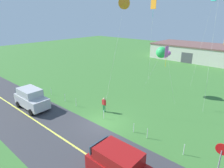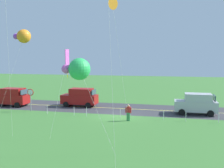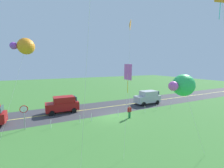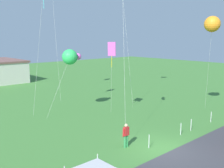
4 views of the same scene
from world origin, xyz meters
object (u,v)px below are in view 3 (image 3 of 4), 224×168
object	(u,v)px
kite_red_low	(130,25)
stop_sign	(24,113)
person_adult_near	(129,111)
kite_blue_mid	(25,46)
kite_orange_near	(183,85)
car_parked_west_near	(148,97)
kite_yellow_high	(128,73)
car_suv_foreground	(63,104)

from	to	relation	value
kite_red_low	stop_sign	bearing A→B (deg)	-18.87
person_adult_near	kite_blue_mid	size ratio (longest dim) A/B	0.18
stop_sign	person_adult_near	size ratio (longest dim) A/B	1.60
kite_orange_near	kite_red_low	bearing A→B (deg)	-94.24
car_parked_west_near	kite_blue_mid	size ratio (longest dim) A/B	0.49
kite_blue_mid	kite_yellow_high	xyz separation A→B (m)	(-7.03, 5.42, -2.23)
car_suv_foreground	car_parked_west_near	xyz separation A→B (m)	(-13.75, 1.55, 0.00)
person_adult_near	kite_red_low	size ratio (longest dim) A/B	0.14
kite_blue_mid	kite_yellow_high	bearing A→B (deg)	142.36
car_suv_foreground	car_parked_west_near	world-z (taller)	same
car_parked_west_near	stop_sign	bearing A→B (deg)	8.41
kite_yellow_high	person_adult_near	bearing A→B (deg)	-124.35
kite_orange_near	kite_yellow_high	bearing A→B (deg)	-56.38
stop_sign	kite_red_low	distance (m)	14.11
kite_yellow_high	car_suv_foreground	bearing A→B (deg)	-74.25
stop_sign	kite_orange_near	xyz separation A→B (m)	(-9.80, 10.72, 3.55)
car_parked_west_near	stop_sign	size ratio (longest dim) A/B	1.72
stop_sign	kite_blue_mid	distance (m)	6.80
kite_red_low	kite_blue_mid	distance (m)	10.10
kite_blue_mid	stop_sign	bearing A→B (deg)	-72.85
kite_yellow_high	kite_orange_near	size ratio (longest dim) A/B	1.11
car_parked_west_near	kite_red_low	xyz separation A→B (m)	(7.78, 6.21, 9.58)
kite_red_low	kite_yellow_high	distance (m)	6.74
car_parked_west_near	kite_red_low	world-z (taller)	kite_red_low
person_adult_near	kite_orange_near	size ratio (longest dim) A/B	0.26
car_suv_foreground	stop_sign	xyz separation A→B (m)	(4.36, 4.23, 0.65)
kite_orange_near	car_parked_west_near	bearing A→B (deg)	-121.81
stop_sign	kite_yellow_high	size ratio (longest dim) A/B	0.38
kite_red_low	kite_orange_near	bearing A→B (deg)	85.76
person_adult_near	kite_blue_mid	distance (m)	13.13
person_adult_near	kite_orange_near	world-z (taller)	kite_orange_near
stop_sign	kite_orange_near	world-z (taller)	kite_orange_near
person_adult_near	kite_blue_mid	xyz separation A→B (m)	(10.87, 0.20, 7.37)
kite_yellow_high	kite_orange_near	distance (m)	3.89
car_parked_west_near	kite_orange_near	xyz separation A→B (m)	(8.31, 13.40, 4.20)
car_suv_foreground	kite_orange_near	world-z (taller)	kite_orange_near
kite_orange_near	kite_blue_mid	bearing A→B (deg)	-43.27
car_suv_foreground	kite_blue_mid	xyz separation A→B (m)	(3.71, 6.34, 7.08)
car_parked_west_near	kite_yellow_high	size ratio (longest dim) A/B	0.65
car_parked_west_near	kite_red_low	distance (m)	13.81
car_parked_west_near	person_adult_near	world-z (taller)	car_parked_west_near
person_adult_near	kite_yellow_high	distance (m)	8.53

